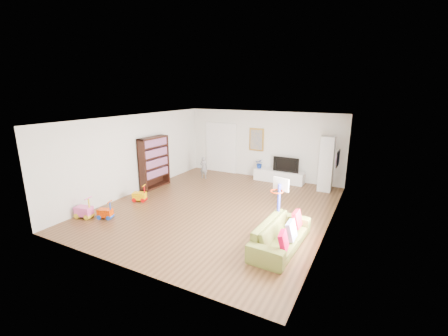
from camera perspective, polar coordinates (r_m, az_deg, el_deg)
The scene contains 25 objects.
floor at distance 9.35m, azimuth -1.15°, elevation -7.39°, with size 6.50×7.50×0.00m, color brown.
ceiling at distance 8.70m, azimuth -1.25°, elevation 9.33°, with size 6.50×7.50×0.00m, color white.
wall_back at distance 12.27m, azimuth 7.35°, elevation 4.41°, with size 6.50×0.00×2.70m, color silver.
wall_front at distance 6.08m, azimuth -18.73°, elevation -6.95°, with size 6.50×0.00×2.70m, color white.
wall_left at distance 10.85m, azimuth -16.41°, elevation 2.58°, with size 0.00×7.50×2.70m, color silver.
wall_right at distance 7.93m, azimuth 19.82°, elevation -2.02°, with size 0.00×7.50×2.70m, color silver.
navy_accent at distance 9.17m, azimuth 21.30°, elevation 3.24°, with size 0.01×3.20×1.70m, color black.
olive_wainscot at distance 9.51m, azimuth 20.55°, elevation -4.75°, with size 0.01×3.20×1.00m, color brown.
doorway at distance 13.06m, azimuth -0.59°, elevation 3.81°, with size 1.45×0.06×2.10m, color white.
painting_back at distance 12.29m, azimuth 6.22°, elevation 5.40°, with size 0.62×0.06×0.92m, color gold.
artwork_right at distance 9.44m, azimuth 20.89°, elevation 1.71°, with size 0.04×0.56×0.46m, color #7F3F8C.
media_console at distance 11.95m, azimuth 10.42°, elevation -1.52°, with size 1.95×0.49×0.46m, color silver.
tall_cabinet at distance 11.13m, azimuth 18.91°, elevation 0.74°, with size 0.46×0.46×1.96m, color silver.
bookshelf at distance 11.23m, azimuth -13.14°, elevation 1.05°, with size 0.34×1.28×1.88m, color black.
sofa at distance 7.11m, azimuth 10.80°, elevation -12.39°, with size 2.09×0.82×0.61m, color olive.
basketball_hoop at distance 7.43m, azimuth 9.63°, elevation -7.53°, with size 0.50×0.61×1.45m, color red.
ride_on_yellow at distance 10.08m, azimuth -15.84°, elevation -4.62°, with size 0.41×0.26×0.55m, color #F6B100.
ride_on_orange at distance 9.08m, azimuth -21.74°, elevation -7.41°, with size 0.39×0.24×0.52m, color #E23D00.
ride_on_pink at distance 9.34m, azimuth -25.19°, elevation -6.82°, with size 0.47×0.29×0.62m, color #F35AAF.
child at distance 12.21m, azimuth -3.89°, elevation 0.09°, with size 0.33×0.21×0.89m, color gray.
tv at distance 11.75m, azimuth 11.84°, elevation 0.73°, with size 1.00×0.13×0.57m, color black.
vase_plant at distance 12.08m, azimuth 6.82°, elevation 0.87°, with size 0.35×0.31×0.39m, color navy.
pillow_left at distance 6.48m, azimuth 11.26°, elevation -13.52°, with size 0.10×0.39×0.39m, color #D30238.
pillow_center at distance 6.96m, azimuth 12.72°, elevation -11.52°, with size 0.11×0.41×0.41m, color white.
pillow_right at distance 7.54m, azimuth 13.77°, elevation -9.47°, with size 0.10×0.40×0.40m, color red.
Camera 1 is at (4.21, -7.57, 3.51)m, focal length 24.00 mm.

